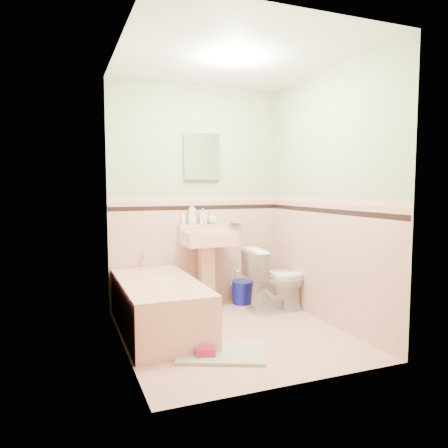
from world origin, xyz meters
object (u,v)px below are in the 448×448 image
object	(u,v)px
bathtub	(159,307)
medicine_cabinet	(202,157)
soap_bottle_right	(212,218)
sink	(208,270)
shoe	(206,352)
bucket	(242,292)
toilet	(277,279)
soap_bottle_mid	(203,216)
soap_bottle_left	(192,213)

from	to	relation	value
bathtub	medicine_cabinet	xyz separation A→B (m)	(0.68, 0.74, 1.47)
medicine_cabinet	soap_bottle_right	distance (m)	0.71
sink	shoe	xyz separation A→B (m)	(-0.49, -1.33, -0.38)
medicine_cabinet	bucket	world-z (taller)	medicine_cabinet
toilet	bucket	xyz separation A→B (m)	(-0.24, 0.40, -0.22)
shoe	toilet	bearing A→B (deg)	59.73
soap_bottle_mid	soap_bottle_right	size ratio (longest dim) A/B	1.33
sink	toilet	xyz separation A→B (m)	(0.67, -0.36, -0.08)
shoe	soap_bottle_left	bearing A→B (deg)	96.48
sink	shoe	distance (m)	1.46
medicine_cabinet	bucket	bearing A→B (deg)	-21.80
bucket	shoe	xyz separation A→B (m)	(-0.92, -1.36, -0.07)
soap_bottle_left	medicine_cabinet	bearing A→B (deg)	13.17
soap_bottle_left	soap_bottle_right	size ratio (longest dim) A/B	1.87
soap_bottle_mid	soap_bottle_right	world-z (taller)	soap_bottle_mid
medicine_cabinet	soap_bottle_right	xyz separation A→B (m)	(0.12, -0.03, -0.70)
soap_bottle_mid	soap_bottle_left	bearing A→B (deg)	180.00
sink	toilet	size ratio (longest dim) A/B	1.24
soap_bottle_mid	toilet	distance (m)	1.09
medicine_cabinet	bathtub	bearing A→B (deg)	-132.58
soap_bottle_left	soap_bottle_mid	distance (m)	0.13
soap_bottle_mid	medicine_cabinet	bearing A→B (deg)	90.19
sink	soap_bottle_mid	bearing A→B (deg)	89.97
soap_bottle_right	shoe	bearing A→B (deg)	-111.82
soap_bottle_left	toilet	xyz separation A→B (m)	(0.80, -0.54, -0.71)
medicine_cabinet	soap_bottle_left	world-z (taller)	medicine_cabinet
bathtub	shoe	bearing A→B (deg)	-76.37
soap_bottle_mid	sink	bearing A→B (deg)	-90.03
soap_bottle_mid	shoe	size ratio (longest dim) A/B	1.17
bathtub	soap_bottle_left	xyz separation A→B (m)	(0.55, 0.71, 0.84)
medicine_cabinet	sink	bearing A→B (deg)	-90.00
soap_bottle_mid	bucket	distance (m)	1.00
bathtub	soap_bottle_right	world-z (taller)	soap_bottle_right
soap_bottle_right	bucket	size ratio (longest dim) A/B	0.51
soap_bottle_left	shoe	size ratio (longest dim) A/B	1.64
sink	medicine_cabinet	size ratio (longest dim) A/B	1.82
bathtub	bucket	bearing A→B (deg)	27.07
medicine_cabinet	soap_bottle_right	bearing A→B (deg)	-14.49
bathtub	sink	distance (m)	0.89
sink	bucket	world-z (taller)	sink
medicine_cabinet	bucket	size ratio (longest dim) A/B	1.81
soap_bottle_right	toilet	world-z (taller)	soap_bottle_right
bucket	bathtub	bearing A→B (deg)	-152.93
bathtub	medicine_cabinet	distance (m)	1.78
sink	medicine_cabinet	xyz separation A→B (m)	(0.00, 0.21, 1.26)
soap_bottle_left	soap_bottle_mid	xyz separation A→B (m)	(0.13, 0.00, -0.04)
soap_bottle_right	medicine_cabinet	bearing A→B (deg)	165.51
soap_bottle_right	soap_bottle_left	bearing A→B (deg)	180.00
bathtub	bucket	distance (m)	1.25
shoe	soap_bottle_mid	bearing A→B (deg)	91.96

